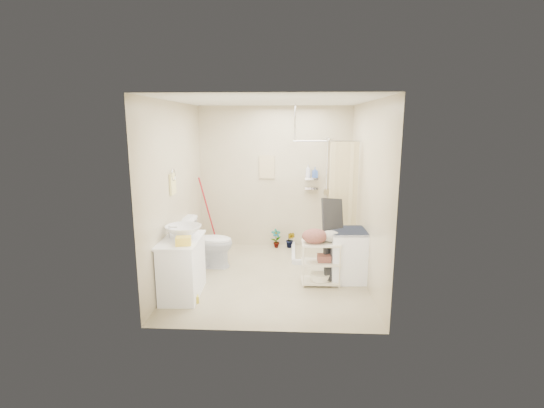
{
  "coord_description": "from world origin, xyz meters",
  "views": [
    {
      "loc": [
        0.29,
        -5.64,
        2.31
      ],
      "look_at": [
        0.01,
        0.25,
        1.08
      ],
      "focal_mm": 26.0,
      "sensor_mm": 36.0,
      "label": 1
    }
  ],
  "objects_px": {
    "washing_machine": "(347,255)",
    "laundry_rack": "(321,259)",
    "toilet": "(208,242)",
    "vanity": "(182,267)"
  },
  "relations": [
    {
      "from": "washing_machine",
      "to": "toilet",
      "type": "bearing_deg",
      "value": 164.57
    },
    {
      "from": "washing_machine",
      "to": "laundry_rack",
      "type": "height_order",
      "value": "washing_machine"
    },
    {
      "from": "washing_machine",
      "to": "laundry_rack",
      "type": "xyz_separation_m",
      "value": [
        -0.41,
        -0.19,
        -0.0
      ]
    },
    {
      "from": "vanity",
      "to": "washing_machine",
      "type": "relative_size",
      "value": 1.18
    },
    {
      "from": "washing_machine",
      "to": "laundry_rack",
      "type": "distance_m",
      "value": 0.45
    },
    {
      "from": "toilet",
      "to": "laundry_rack",
      "type": "bearing_deg",
      "value": -106.9
    },
    {
      "from": "toilet",
      "to": "washing_machine",
      "type": "height_order",
      "value": "toilet"
    },
    {
      "from": "toilet",
      "to": "laundry_rack",
      "type": "distance_m",
      "value": 1.89
    },
    {
      "from": "washing_machine",
      "to": "laundry_rack",
      "type": "bearing_deg",
      "value": -158.57
    },
    {
      "from": "vanity",
      "to": "toilet",
      "type": "relative_size",
      "value": 1.09
    }
  ]
}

